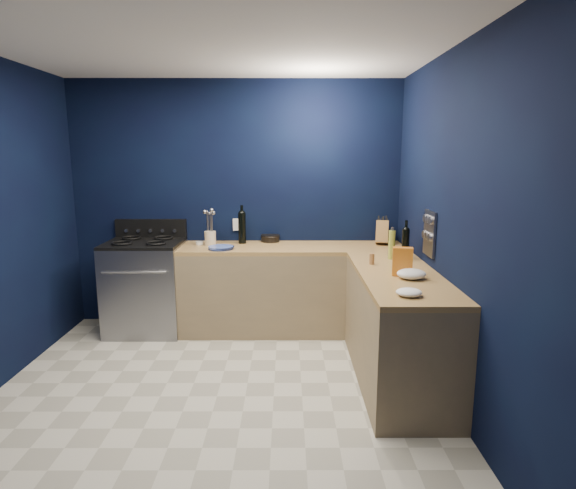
{
  "coord_description": "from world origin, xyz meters",
  "views": [
    {
      "loc": [
        0.54,
        -3.4,
        1.84
      ],
      "look_at": [
        0.55,
        1.0,
        1.0
      ],
      "focal_mm": 29.89,
      "sensor_mm": 36.0,
      "label": 1
    }
  ],
  "objects_px": {
    "plate_stack": "(221,248)",
    "knife_block": "(382,233)",
    "gas_range": "(146,288)",
    "utensil_crock": "(210,238)",
    "crouton_bag": "(402,262)"
  },
  "relations": [
    {
      "from": "gas_range",
      "to": "knife_block",
      "type": "xyz_separation_m",
      "value": [
        2.47,
        0.15,
        0.56
      ]
    },
    {
      "from": "plate_stack",
      "to": "utensil_crock",
      "type": "distance_m",
      "value": 0.27
    },
    {
      "from": "crouton_bag",
      "to": "gas_range",
      "type": "bearing_deg",
      "value": 164.15
    },
    {
      "from": "gas_range",
      "to": "plate_stack",
      "type": "bearing_deg",
      "value": -10.3
    },
    {
      "from": "gas_range",
      "to": "knife_block",
      "type": "height_order",
      "value": "knife_block"
    },
    {
      "from": "knife_block",
      "to": "crouton_bag",
      "type": "height_order",
      "value": "knife_block"
    },
    {
      "from": "crouton_bag",
      "to": "knife_block",
      "type": "bearing_deg",
      "value": 96.36
    },
    {
      "from": "plate_stack",
      "to": "knife_block",
      "type": "xyz_separation_m",
      "value": [
        1.66,
        0.3,
        0.1
      ]
    },
    {
      "from": "plate_stack",
      "to": "knife_block",
      "type": "height_order",
      "value": "knife_block"
    },
    {
      "from": "gas_range",
      "to": "crouton_bag",
      "type": "bearing_deg",
      "value": -26.72
    },
    {
      "from": "plate_stack",
      "to": "utensil_crock",
      "type": "xyz_separation_m",
      "value": [
        -0.14,
        0.22,
        0.06
      ]
    },
    {
      "from": "gas_range",
      "to": "plate_stack",
      "type": "height_order",
      "value": "plate_stack"
    },
    {
      "from": "gas_range",
      "to": "crouton_bag",
      "type": "relative_size",
      "value": 4.11
    },
    {
      "from": "gas_range",
      "to": "crouton_bag",
      "type": "distance_m",
      "value": 2.71
    },
    {
      "from": "crouton_bag",
      "to": "plate_stack",
      "type": "bearing_deg",
      "value": 157.01
    }
  ]
}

